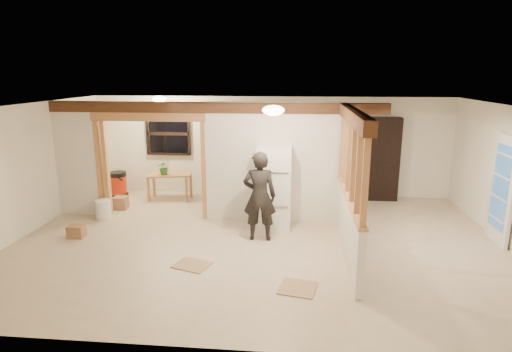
# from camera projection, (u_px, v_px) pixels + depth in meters

# --- Properties ---
(floor) EXTENTS (9.00, 6.50, 0.01)m
(floor) POSITION_uv_depth(u_px,v_px,m) (258.00, 241.00, 8.01)
(floor) COLOR beige
(floor) RESTS_ON ground
(ceiling) EXTENTS (9.00, 6.50, 0.01)m
(ceiling) POSITION_uv_depth(u_px,v_px,m) (258.00, 106.00, 7.42)
(ceiling) COLOR white
(wall_back) EXTENTS (9.00, 0.01, 2.50)m
(wall_back) POSITION_uv_depth(u_px,v_px,m) (269.00, 146.00, 10.86)
(wall_back) COLOR silver
(wall_back) RESTS_ON floor
(wall_front) EXTENTS (9.00, 0.01, 2.50)m
(wall_front) POSITION_uv_depth(u_px,v_px,m) (230.00, 248.00, 4.57)
(wall_front) COLOR silver
(wall_front) RESTS_ON floor
(wall_left) EXTENTS (0.01, 6.50, 2.50)m
(wall_left) POSITION_uv_depth(u_px,v_px,m) (22.00, 171.00, 8.13)
(wall_left) COLOR silver
(wall_left) RESTS_ON floor
(partition_left_stub) EXTENTS (0.90, 0.12, 2.50)m
(partition_left_stub) POSITION_uv_depth(u_px,v_px,m) (77.00, 159.00, 9.25)
(partition_left_stub) COLOR silver
(partition_left_stub) RESTS_ON floor
(partition_center) EXTENTS (2.80, 0.12, 2.50)m
(partition_center) POSITION_uv_depth(u_px,v_px,m) (273.00, 163.00, 8.86)
(partition_center) COLOR silver
(partition_center) RESTS_ON floor
(doorway_frame) EXTENTS (2.46, 0.14, 2.20)m
(doorway_frame) POSITION_uv_depth(u_px,v_px,m) (151.00, 167.00, 9.13)
(doorway_frame) COLOR #B9804E
(doorway_frame) RESTS_ON floor
(header_beam_back) EXTENTS (7.00, 0.18, 0.22)m
(header_beam_back) POSITION_uv_depth(u_px,v_px,m) (214.00, 108.00, 8.70)
(header_beam_back) COLOR #502F1B
(header_beam_back) RESTS_ON ceiling
(header_beam_right) EXTENTS (0.18, 3.30, 0.22)m
(header_beam_right) POSITION_uv_depth(u_px,v_px,m) (354.00, 117.00, 6.91)
(header_beam_right) COLOR #502F1B
(header_beam_right) RESTS_ON ceiling
(pony_wall) EXTENTS (0.12, 3.20, 1.00)m
(pony_wall) POSITION_uv_depth(u_px,v_px,m) (348.00, 226.00, 7.35)
(pony_wall) COLOR silver
(pony_wall) RESTS_ON floor
(stud_partition) EXTENTS (0.14, 3.20, 1.32)m
(stud_partition) POSITION_uv_depth(u_px,v_px,m) (351.00, 160.00, 7.08)
(stud_partition) COLOR #B9804E
(stud_partition) RESTS_ON pony_wall
(window_back) EXTENTS (1.12, 0.10, 1.10)m
(window_back) POSITION_uv_depth(u_px,v_px,m) (168.00, 134.00, 10.95)
(window_back) COLOR black
(window_back) RESTS_ON wall_back
(french_door) EXTENTS (0.12, 0.86, 2.00)m
(french_door) POSITION_uv_depth(u_px,v_px,m) (502.00, 190.00, 7.75)
(french_door) COLOR white
(french_door) RESTS_ON floor
(ceiling_dome_main) EXTENTS (0.36, 0.36, 0.16)m
(ceiling_dome_main) POSITION_uv_depth(u_px,v_px,m) (273.00, 110.00, 6.91)
(ceiling_dome_main) COLOR #FFEABF
(ceiling_dome_main) RESTS_ON ceiling
(ceiling_dome_util) EXTENTS (0.32, 0.32, 0.14)m
(ceiling_dome_util) POSITION_uv_depth(u_px,v_px,m) (159.00, 99.00, 9.88)
(ceiling_dome_util) COLOR #FFEABF
(ceiling_dome_util) RESTS_ON ceiling
(hanging_bulb) EXTENTS (0.07, 0.07, 0.07)m
(hanging_bulb) POSITION_uv_depth(u_px,v_px,m) (172.00, 115.00, 9.23)
(hanging_bulb) COLOR #FFD88C
(hanging_bulb) RESTS_ON ceiling
(refrigerator) EXTENTS (0.68, 0.66, 1.65)m
(refrigerator) POSITION_uv_depth(u_px,v_px,m) (274.00, 188.00, 8.57)
(refrigerator) COLOR white
(refrigerator) RESTS_ON floor
(woman) EXTENTS (0.63, 0.42, 1.69)m
(woman) POSITION_uv_depth(u_px,v_px,m) (260.00, 196.00, 7.91)
(woman) COLOR black
(woman) RESTS_ON floor
(work_table) EXTENTS (1.13, 0.73, 0.66)m
(work_table) POSITION_uv_depth(u_px,v_px,m) (170.00, 187.00, 10.58)
(work_table) COLOR #B9804E
(work_table) RESTS_ON floor
(potted_plant) EXTENTS (0.39, 0.37, 0.36)m
(potted_plant) POSITION_uv_depth(u_px,v_px,m) (164.00, 167.00, 10.37)
(potted_plant) COLOR #2C672C
(potted_plant) RESTS_ON work_table
(shop_vac) EXTENTS (0.58, 0.58, 0.62)m
(shop_vac) POSITION_uv_depth(u_px,v_px,m) (118.00, 184.00, 10.94)
(shop_vac) COLOR #A41F09
(shop_vac) RESTS_ON floor
(bookshelf) EXTENTS (1.02, 0.34, 2.04)m
(bookshelf) POSITION_uv_depth(u_px,v_px,m) (377.00, 159.00, 10.43)
(bookshelf) COLOR black
(bookshelf) RESTS_ON floor
(bucket) EXTENTS (0.33, 0.33, 0.41)m
(bucket) POSITION_uv_depth(u_px,v_px,m) (103.00, 210.00, 9.19)
(bucket) COLOR white
(bucket) RESTS_ON floor
(box_util_a) EXTENTS (0.40, 0.36, 0.30)m
(box_util_a) POSITION_uv_depth(u_px,v_px,m) (212.00, 198.00, 10.23)
(box_util_a) COLOR #956948
(box_util_a) RESTS_ON floor
(box_util_b) EXTENTS (0.32, 0.32, 0.28)m
(box_util_b) POSITION_uv_depth(u_px,v_px,m) (121.00, 203.00, 9.90)
(box_util_b) COLOR #956948
(box_util_b) RESTS_ON floor
(box_front) EXTENTS (0.30, 0.25, 0.24)m
(box_front) POSITION_uv_depth(u_px,v_px,m) (76.00, 231.00, 8.17)
(box_front) COLOR #956948
(box_front) RESTS_ON floor
(floor_panel_near) EXTENTS (0.62, 0.62, 0.02)m
(floor_panel_near) POSITION_uv_depth(u_px,v_px,m) (298.00, 288.00, 6.24)
(floor_panel_near) COLOR tan
(floor_panel_near) RESTS_ON floor
(floor_panel_far) EXTENTS (0.67, 0.60, 0.02)m
(floor_panel_far) POSITION_uv_depth(u_px,v_px,m) (192.00, 265.00, 6.99)
(floor_panel_far) COLOR tan
(floor_panel_far) RESTS_ON floor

